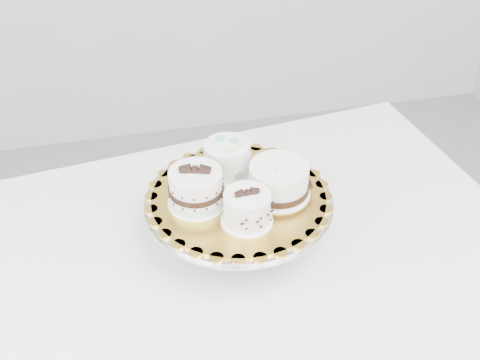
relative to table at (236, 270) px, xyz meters
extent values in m
cube|color=white|center=(0.00, 0.00, 0.05)|extent=(1.35, 0.99, 0.04)
cube|color=white|center=(0.52, 0.44, -0.32)|extent=(0.06, 0.06, 0.71)
cylinder|color=gray|center=(0.01, 0.03, 0.08)|extent=(0.18, 0.18, 0.01)
cylinder|color=gray|center=(0.01, 0.03, 0.12)|extent=(0.12, 0.12, 0.10)
cylinder|color=silver|center=(0.01, 0.03, 0.17)|extent=(0.39, 0.39, 0.01)
cylinder|color=silver|center=(0.01, 0.03, 0.17)|extent=(0.40, 0.40, 0.00)
cylinder|color=gold|center=(0.01, 0.03, 0.18)|extent=(0.43, 0.43, 0.01)
cylinder|color=white|center=(0.01, -0.05, 0.19)|extent=(0.10, 0.10, 0.00)
cylinder|color=white|center=(0.01, -0.05, 0.22)|extent=(0.10, 0.10, 0.06)
cylinder|color=white|center=(-0.08, 0.03, 0.19)|extent=(0.12, 0.12, 0.00)
cylinder|color=white|center=(-0.08, 0.03, 0.23)|extent=(0.13, 0.13, 0.08)
cylinder|color=#B4E4E4|center=(-0.08, 0.03, 0.20)|extent=(0.11, 0.11, 0.02)
cylinder|color=black|center=(-0.08, 0.03, 0.22)|extent=(0.11, 0.11, 0.01)
cylinder|color=white|center=(0.01, 0.12, 0.19)|extent=(0.11, 0.11, 0.00)
cylinder|color=white|center=(0.01, 0.12, 0.22)|extent=(0.13, 0.13, 0.07)
cylinder|color=white|center=(0.09, 0.02, 0.19)|extent=(0.13, 0.13, 0.00)
cylinder|color=white|center=(0.09, 0.02, 0.22)|extent=(0.13, 0.13, 0.07)
cylinder|color=black|center=(0.09, 0.02, 0.20)|extent=(0.13, 0.13, 0.01)
camera|label=1|loc=(-0.20, -0.91, 0.98)|focal=45.00mm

